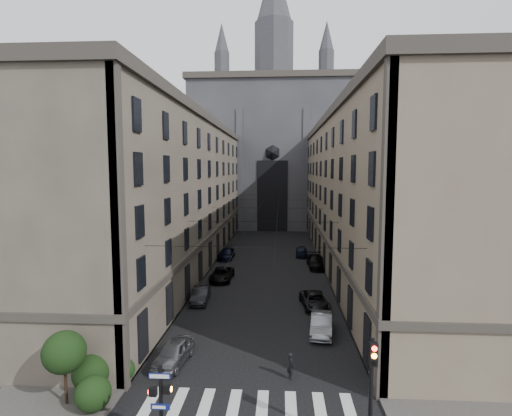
% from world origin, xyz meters
% --- Properties ---
extents(sidewalk_left, '(7.00, 80.00, 0.15)m').
position_xyz_m(sidewalk_left, '(-10.50, 36.00, 0.07)').
color(sidewalk_left, '#383533').
rests_on(sidewalk_left, ground).
extents(sidewalk_right, '(7.00, 80.00, 0.15)m').
position_xyz_m(sidewalk_right, '(10.50, 36.00, 0.07)').
color(sidewalk_right, '#383533').
rests_on(sidewalk_right, ground).
extents(zebra_crossing, '(11.00, 3.20, 0.01)m').
position_xyz_m(zebra_crossing, '(0.00, 5.00, 0.01)').
color(zebra_crossing, beige).
rests_on(zebra_crossing, ground).
extents(building_left, '(13.60, 60.60, 18.85)m').
position_xyz_m(building_left, '(-13.44, 36.00, 9.34)').
color(building_left, '#4A4239').
rests_on(building_left, ground).
extents(building_right, '(13.60, 60.60, 18.85)m').
position_xyz_m(building_right, '(13.44, 36.00, 9.34)').
color(building_right, brown).
rests_on(building_right, ground).
extents(gothic_tower, '(35.00, 23.00, 58.00)m').
position_xyz_m(gothic_tower, '(0.00, 74.96, 17.80)').
color(gothic_tower, '#2D2D33').
rests_on(gothic_tower, ground).
extents(pedestrian_signal_left, '(1.02, 0.38, 4.00)m').
position_xyz_m(pedestrian_signal_left, '(-3.51, 1.50, 2.32)').
color(pedestrian_signal_left, black).
rests_on(pedestrian_signal_left, ground).
extents(traffic_light_right, '(0.34, 0.50, 5.20)m').
position_xyz_m(traffic_light_right, '(5.60, 1.92, 3.29)').
color(traffic_light_right, black).
rests_on(traffic_light_right, ground).
extents(shrub_cluster, '(3.90, 4.40, 3.90)m').
position_xyz_m(shrub_cluster, '(-8.72, 5.01, 1.80)').
color(shrub_cluster, black).
rests_on(shrub_cluster, sidewalk_left).
extents(tram_wires, '(14.00, 60.00, 0.43)m').
position_xyz_m(tram_wires, '(0.00, 35.63, 7.25)').
color(tram_wires, black).
rests_on(tram_wires, ground).
extents(car_left_near, '(2.25, 4.42, 1.44)m').
position_xyz_m(car_left_near, '(-5.13, 9.34, 0.72)').
color(car_left_near, slate).
rests_on(car_left_near, ground).
extents(car_left_midnear, '(1.66, 4.22, 1.37)m').
position_xyz_m(car_left_midnear, '(-5.76, 21.17, 0.68)').
color(car_left_midnear, black).
rests_on(car_left_midnear, ground).
extents(car_left_midfar, '(2.39, 4.97, 1.36)m').
position_xyz_m(car_left_midfar, '(-4.85, 28.53, 0.68)').
color(car_left_midfar, black).
rests_on(car_left_midfar, ground).
extents(car_left_far, '(2.07, 4.87, 1.40)m').
position_xyz_m(car_left_far, '(-5.80, 39.22, 0.70)').
color(car_left_far, black).
rests_on(car_left_far, ground).
extents(car_right_near, '(2.07, 4.63, 1.48)m').
position_xyz_m(car_right_near, '(4.77, 14.65, 0.74)').
color(car_right_near, gray).
rests_on(car_right_near, ground).
extents(car_right_midnear, '(2.72, 4.96, 1.32)m').
position_xyz_m(car_right_midnear, '(4.74, 20.36, 0.66)').
color(car_right_midnear, black).
rests_on(car_right_midnear, ground).
extents(car_right_midfar, '(2.36, 5.40, 1.55)m').
position_xyz_m(car_right_midfar, '(6.20, 34.93, 0.77)').
color(car_right_midfar, black).
rests_on(car_right_midfar, ground).
extents(car_right_far, '(1.79, 4.14, 1.39)m').
position_xyz_m(car_right_far, '(4.68, 41.47, 0.69)').
color(car_right_far, black).
rests_on(car_right_far, ground).
extents(pedestrian, '(0.56, 0.68, 1.60)m').
position_xyz_m(pedestrian, '(2.29, 8.00, 0.80)').
color(pedestrian, black).
rests_on(pedestrian, ground).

